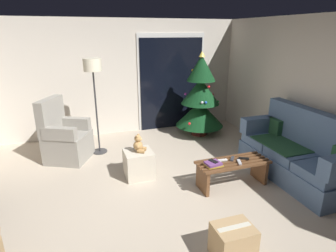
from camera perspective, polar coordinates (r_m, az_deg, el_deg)
name	(u,v)px	position (r m, az deg, el deg)	size (l,w,h in m)	color
ground_plane	(157,204)	(3.93, -2.24, -15.68)	(7.00, 7.00, 0.00)	#B2A38E
wall_back	(116,78)	(6.30, -10.69, 9.66)	(5.72, 0.12, 2.50)	beige
wall_right	(334,98)	(4.99, 30.93, 4.90)	(0.12, 6.00, 2.50)	beige
patio_door_frame	(171,82)	(6.57, 0.68, 9.02)	(1.60, 0.02, 2.20)	silver
patio_door_glass	(172,84)	(6.56, 0.74, 8.56)	(1.50, 0.02, 2.10)	black
couch	(297,154)	(4.84, 25.09, -5.19)	(0.80, 1.95, 1.08)	slate
coffee_table	(232,169)	(4.31, 13.13, -8.68)	(1.10, 0.40, 0.40)	brown
remote_black	(244,158)	(4.35, 15.35, -6.45)	(0.04, 0.16, 0.02)	black
remote_graphite	(232,159)	(4.30, 13.11, -6.58)	(0.04, 0.16, 0.02)	#333338
remote_white	(222,160)	(4.22, 11.08, -6.93)	(0.04, 0.16, 0.02)	silver
remote_silver	(239,162)	(4.22, 14.47, -7.20)	(0.04, 0.16, 0.02)	#ADADB2
book_stack	(213,164)	(4.05, 9.31, -7.73)	(0.24, 0.20, 0.06)	#B79333
cell_phone	(213,161)	(4.06, 9.30, -7.13)	(0.07, 0.14, 0.01)	black
christmas_tree	(200,99)	(6.14, 6.66, 5.56)	(1.06, 1.06, 1.84)	#4C1E19
armchair	(65,138)	(5.32, -20.46, -2.42)	(0.93, 0.92, 1.13)	gray
floor_lamp	(93,74)	(5.17, -15.16, 10.23)	(0.32, 0.32, 1.78)	#2D2D30
ottoman	(139,164)	(4.51, -6.05, -7.72)	(0.44, 0.44, 0.43)	beige
teddy_bear_honey	(139,144)	(4.36, -6.07, -3.78)	(0.22, 0.21, 0.29)	tan
cardboard_box_taped_mid_floor	(233,242)	(3.15, 13.24, -22.18)	(0.41, 0.33, 0.36)	tan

